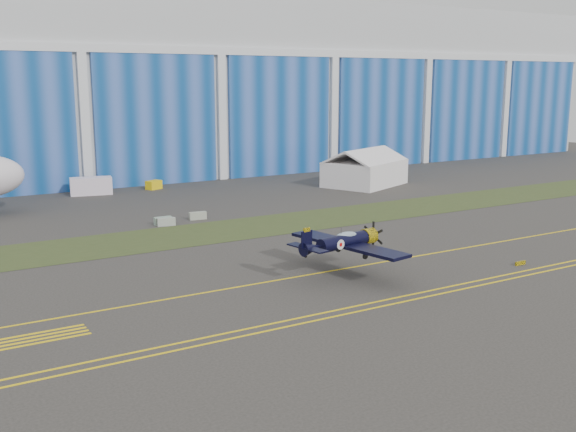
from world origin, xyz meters
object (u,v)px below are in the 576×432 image
shipping_container (91,186)px  tug (154,185)px  warbird (343,242)px  tent (365,167)px

shipping_container → tug: shipping_container is taller
shipping_container → tug: (9.34, 0.12, -0.59)m
warbird → tent: 49.75m
tent → shipping_container: tent is taller
tent → warbird: bearing=-152.6°
tent → shipping_container: (-38.85, 12.95, -1.64)m
tug → tent: bearing=-48.8°
warbird → tent: tent is taller
shipping_container → tug: bearing=11.8°
shipping_container → warbird: bearing=-70.8°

